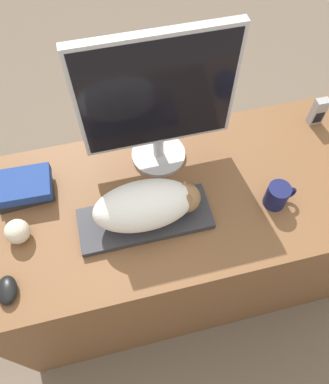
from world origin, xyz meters
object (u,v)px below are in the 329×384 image
(computer_mouse, at_px, (7,290))
(coffee_mug, at_px, (278,195))
(keyboard, at_px, (145,219))
(baseball, at_px, (17,232))
(book_stack, at_px, (25,188))
(phone, at_px, (318,112))
(monitor, at_px, (158,100))
(cat, at_px, (148,205))

(computer_mouse, bearing_deg, coffee_mug, 6.49)
(keyboard, relative_size, baseball, 5.45)
(baseball, bearing_deg, book_stack, 79.41)
(coffee_mug, height_order, phone, phone)
(coffee_mug, relative_size, phone, 0.93)
(keyboard, bearing_deg, monitor, 67.10)
(coffee_mug, distance_m, baseball, 0.83)
(cat, distance_m, phone, 0.75)
(keyboard, relative_size, coffee_mug, 4.08)
(cat, bearing_deg, monitor, 69.89)
(computer_mouse, relative_size, baseball, 1.14)
(keyboard, distance_m, baseball, 0.39)
(cat, relative_size, coffee_mug, 3.21)
(coffee_mug, xyz_separation_m, book_stack, (-0.79, 0.23, -0.01))
(coffee_mug, distance_m, book_stack, 0.83)
(cat, relative_size, monitor, 0.66)
(phone, bearing_deg, computer_mouse, -161.00)
(monitor, bearing_deg, baseball, -157.45)
(keyboard, distance_m, coffee_mug, 0.44)
(keyboard, relative_size, monitor, 0.84)
(coffee_mug, height_order, baseball, coffee_mug)
(keyboard, relative_size, computer_mouse, 4.77)
(monitor, bearing_deg, coffee_mug, -39.93)
(computer_mouse, distance_m, book_stack, 0.34)
(monitor, relative_size, baseball, 6.49)
(keyboard, relative_size, book_stack, 2.24)
(computer_mouse, distance_m, coffee_mug, 0.87)
(keyboard, relative_size, phone, 3.81)
(monitor, relative_size, phone, 4.54)
(keyboard, bearing_deg, book_stack, 151.58)
(computer_mouse, height_order, baseball, baseball)
(cat, xyz_separation_m, computer_mouse, (-0.45, -0.13, -0.08))
(baseball, bearing_deg, coffee_mug, -4.97)
(computer_mouse, height_order, book_stack, book_stack)
(computer_mouse, xyz_separation_m, coffee_mug, (0.87, 0.10, 0.03))
(coffee_mug, bearing_deg, monitor, 140.07)
(keyboard, xyz_separation_m, book_stack, (-0.36, 0.20, 0.02))
(baseball, distance_m, book_stack, 0.16)
(cat, height_order, computer_mouse, cat)
(cat, relative_size, computer_mouse, 3.76)
(coffee_mug, bearing_deg, cat, 175.25)
(keyboard, relative_size, cat, 1.27)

